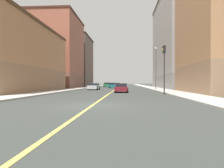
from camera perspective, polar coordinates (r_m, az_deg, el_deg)
The scene contains 17 objects.
ground_plane at distance 13.03m, azimuth -5.48°, elevation -5.99°, with size 400.00×400.00×0.00m, color #2F3330.
sidewalk_left at distance 62.15m, azimuth 9.88°, elevation -0.80°, with size 3.20×168.00×0.15m, color #9E9B93.
sidewalk_right at distance 62.73m, azimuth -6.13°, elevation -0.79°, with size 3.20×168.00×0.15m, color #9E9B93.
lane_center_stripe at distance 61.84m, azimuth 1.83°, elevation -0.87°, with size 0.16×154.00×0.01m, color #E5D14C.
building_left_mid at distance 52.28m, azimuth 19.61°, elevation 10.95°, with size 11.88×25.71×21.96m.
building_right_corner at distance 35.44m, azimuth -27.30°, elevation 6.46°, with size 11.88×22.85×10.36m.
building_right_midblock at distance 56.06m, azimuth -15.36°, elevation 8.48°, with size 11.88×15.99×18.54m.
building_right_distant at distance 72.94m, azimuth -10.74°, elevation 6.08°, with size 11.88×16.14×17.16m.
traffic_light_left_near at distance 25.20m, azimuth 14.34°, elevation 5.76°, with size 0.40×0.32×5.84m.
street_lamp_left_near at distance 38.88m, azimuth 12.11°, elevation 5.40°, with size 0.36×0.36×7.76m.
car_black at distance 75.56m, azimuth 1.49°, elevation -0.15°, with size 1.99×4.48×1.25m.
car_silver at distance 39.75m, azimuth -5.08°, elevation -0.72°, with size 2.02×4.33×1.29m.
car_red at distance 76.57m, azimuth -1.02°, elevation -0.11°, with size 1.95×4.57×1.37m.
car_maroon at distance 29.60m, azimuth 2.70°, elevation -1.14°, with size 1.95×3.98×1.31m.
car_blue at distance 63.57m, azimuth 0.86°, elevation -0.24°, with size 1.81×4.49×1.36m.
car_teal at distance 52.46m, azimuth 0.22°, elevation -0.40°, with size 1.90×4.04×1.33m.
car_green at distance 64.39m, azimuth -1.43°, elevation -0.23°, with size 1.97×4.16×1.37m.
Camera 1 is at (2.08, -12.78, 1.47)m, focal length 32.78 mm.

